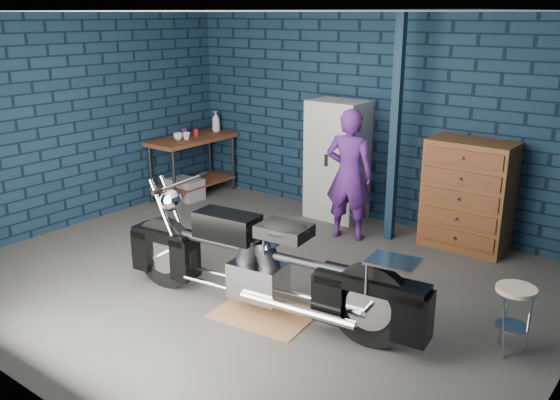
{
  "coord_description": "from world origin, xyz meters",
  "views": [
    {
      "loc": [
        3.69,
        -4.35,
        2.69
      ],
      "look_at": [
        0.1,
        0.3,
        0.83
      ],
      "focal_mm": 38.0,
      "sensor_mm": 36.0,
      "label": 1
    }
  ],
  "objects_px": {
    "motorcycle": "(264,257)",
    "tool_chest": "(468,195)",
    "storage_bin": "(186,189)",
    "locker": "(337,160)",
    "shop_stool": "(512,320)",
    "person": "(349,175)",
    "workbench": "(193,167)"
  },
  "relations": [
    {
      "from": "motorcycle",
      "to": "tool_chest",
      "type": "height_order",
      "value": "tool_chest"
    },
    {
      "from": "storage_bin",
      "to": "locker",
      "type": "xyz_separation_m",
      "value": [
        2.24,
        0.68,
        0.64
      ]
    },
    {
      "from": "motorcycle",
      "to": "shop_stool",
      "type": "bearing_deg",
      "value": 13.2
    },
    {
      "from": "storage_bin",
      "to": "shop_stool",
      "type": "distance_m",
      "value": 5.39
    },
    {
      "from": "motorcycle",
      "to": "storage_bin",
      "type": "bearing_deg",
      "value": 140.26
    },
    {
      "from": "tool_chest",
      "to": "locker",
      "type": "bearing_deg",
      "value": 180.0
    },
    {
      "from": "motorcycle",
      "to": "storage_bin",
      "type": "height_order",
      "value": "motorcycle"
    },
    {
      "from": "locker",
      "to": "tool_chest",
      "type": "bearing_deg",
      "value": 0.0
    },
    {
      "from": "storage_bin",
      "to": "shop_stool",
      "type": "relative_size",
      "value": 0.85
    },
    {
      "from": "tool_chest",
      "to": "person",
      "type": "bearing_deg",
      "value": -156.11
    },
    {
      "from": "storage_bin",
      "to": "tool_chest",
      "type": "distance_m",
      "value": 4.14
    },
    {
      "from": "workbench",
      "to": "motorcycle",
      "type": "distance_m",
      "value": 3.95
    },
    {
      "from": "motorcycle",
      "to": "shop_stool",
      "type": "relative_size",
      "value": 4.49
    },
    {
      "from": "shop_stool",
      "to": "locker",
      "type": "bearing_deg",
      "value": 146.09
    },
    {
      "from": "person",
      "to": "tool_chest",
      "type": "height_order",
      "value": "person"
    },
    {
      "from": "storage_bin",
      "to": "person",
      "type": "bearing_deg",
      "value": 2.37
    },
    {
      "from": "motorcycle",
      "to": "person",
      "type": "distance_m",
      "value": 2.23
    },
    {
      "from": "person",
      "to": "tool_chest",
      "type": "xyz_separation_m",
      "value": [
        1.27,
        0.56,
        -0.16
      ]
    },
    {
      "from": "locker",
      "to": "person",
      "type": "bearing_deg",
      "value": -46.6
    },
    {
      "from": "storage_bin",
      "to": "locker",
      "type": "relative_size",
      "value": 0.31
    },
    {
      "from": "storage_bin",
      "to": "tool_chest",
      "type": "xyz_separation_m",
      "value": [
        4.05,
        0.68,
        0.49
      ]
    },
    {
      "from": "motorcycle",
      "to": "person",
      "type": "xyz_separation_m",
      "value": [
        -0.43,
        2.18,
        0.23
      ]
    },
    {
      "from": "tool_chest",
      "to": "storage_bin",
      "type": "bearing_deg",
      "value": -170.47
    },
    {
      "from": "motorcycle",
      "to": "locker",
      "type": "distance_m",
      "value": 2.92
    },
    {
      "from": "motorcycle",
      "to": "locker",
      "type": "xyz_separation_m",
      "value": [
        -0.97,
        2.74,
        0.22
      ]
    },
    {
      "from": "person",
      "to": "locker",
      "type": "xyz_separation_m",
      "value": [
        -0.53,
        0.56,
        -0.01
      ]
    },
    {
      "from": "person",
      "to": "shop_stool",
      "type": "height_order",
      "value": "person"
    },
    {
      "from": "person",
      "to": "locker",
      "type": "bearing_deg",
      "value": -60.9
    },
    {
      "from": "tool_chest",
      "to": "motorcycle",
      "type": "bearing_deg",
      "value": -107.03
    },
    {
      "from": "workbench",
      "to": "shop_stool",
      "type": "distance_m",
      "value": 5.46
    },
    {
      "from": "workbench",
      "to": "shop_stool",
      "type": "height_order",
      "value": "workbench"
    },
    {
      "from": "workbench",
      "to": "motorcycle",
      "type": "xyz_separation_m",
      "value": [
        3.23,
        -2.26,
        0.12
      ]
    }
  ]
}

